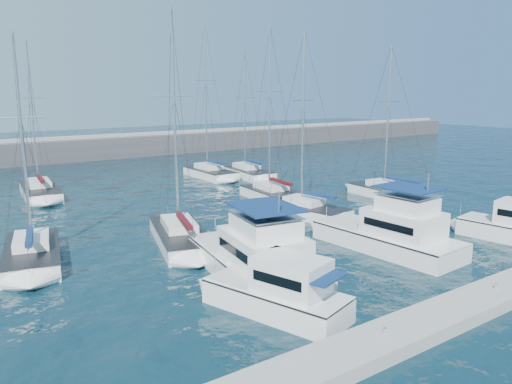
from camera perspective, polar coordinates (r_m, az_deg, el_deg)
ground at (r=33.82m, az=9.18°, el=-5.90°), size 220.00×220.00×0.00m
breakwater at (r=78.87m, az=-18.09°, el=4.47°), size 160.00×6.00×4.45m
dock at (r=27.43m, az=25.64°, el=-10.50°), size 40.00×2.20×0.60m
dock_cleat_near_port at (r=21.12m, az=14.52°, el=-15.11°), size 0.16×0.16×0.25m
dock_cleat_centre at (r=27.28m, az=25.72°, el=-9.67°), size 0.16×0.16×0.25m
motor_yacht_port_outer at (r=23.24m, az=2.82°, el=-11.59°), size 4.56×7.32×3.20m
motor_yacht_port_inner at (r=27.12m, az=0.10°, el=-7.68°), size 5.59×10.89×4.69m
motor_yacht_stbd_inner at (r=32.86m, az=15.34°, el=-4.63°), size 4.31×9.85×4.69m
motor_yacht_stbd_outer at (r=38.18m, az=27.18°, el=-3.56°), size 3.49×6.43×3.20m
sailboat_mid_a at (r=32.63m, az=-24.20°, el=-6.51°), size 4.70×8.29×13.60m
sailboat_mid_b at (r=33.71m, az=-8.62°, el=-5.00°), size 5.32×9.12×15.53m
sailboat_mid_c at (r=40.61m, az=5.91°, el=-2.05°), size 4.13×7.38×14.84m
sailboat_mid_d at (r=46.35m, az=1.98°, el=-0.28°), size 3.83×7.81×15.98m
sailboat_mid_e at (r=48.85m, az=15.10°, el=-0.10°), size 3.61×8.88×14.41m
sailboat_back_a at (r=52.34m, az=-23.46°, el=0.10°), size 3.93×9.13×14.91m
sailboat_back_b at (r=58.63m, az=-5.23°, el=2.21°), size 3.22×7.99×17.97m
sailboat_back_c at (r=58.71m, az=-0.91°, el=2.24°), size 3.91×8.41×14.69m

